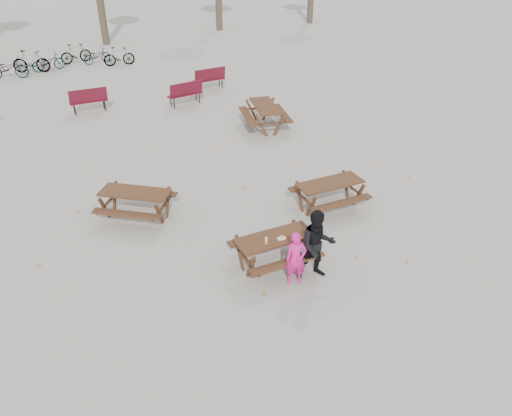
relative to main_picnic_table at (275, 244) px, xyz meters
name	(u,v)px	position (x,y,z in m)	size (l,w,h in m)	color
ground	(275,264)	(0.00, 0.00, -0.59)	(80.00, 80.00, 0.00)	gray
main_picnic_table	(275,244)	(0.00, 0.00, 0.00)	(1.80, 1.45, 0.78)	#351D13
food_tray	(281,238)	(0.09, -0.14, 0.21)	(0.18, 0.11, 0.04)	white
bread_roll	(281,237)	(0.09, -0.14, 0.25)	(0.14, 0.06, 0.05)	tan
soda_bottle	(266,241)	(-0.30, -0.15, 0.26)	(0.07, 0.07, 0.17)	silver
child	(296,259)	(0.10, -0.78, 0.06)	(0.47, 0.31, 1.29)	#E21C87
adult	(317,245)	(0.63, -0.78, 0.26)	(0.82, 0.64, 1.69)	black
picnic_table_east	(329,195)	(2.57, 1.67, -0.19)	(1.83, 1.47, 0.79)	#351D13
picnic_table_north	(136,204)	(-2.36, 3.47, -0.19)	(1.83, 1.48, 0.79)	#351D13
picnic_table_far	(265,116)	(3.67, 7.81, -0.15)	(2.04, 1.64, 0.88)	#351D13
park_bench_row	(119,96)	(-0.84, 12.40, -0.07)	(11.58, 2.22, 1.03)	maroon
bicycle_row	(57,60)	(-2.44, 19.72, -0.10)	(7.27, 2.56, 1.12)	black
fallen_leaves	(249,210)	(0.50, 2.50, -0.58)	(11.00, 11.00, 0.01)	#B86B2C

